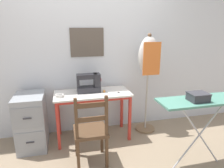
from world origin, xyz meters
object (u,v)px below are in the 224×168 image
object	(u,v)px
sewing_machine	(90,83)
scissors	(121,92)
fabric_bowl	(60,96)
wooden_chair	(91,132)
dress_form	(148,62)
filing_cabinet	(32,122)
thread_spool_near_machine	(104,91)
ironing_board	(204,103)
storage_box	(198,97)

from	to	relation	value
sewing_machine	scissors	bearing A→B (deg)	-18.39
fabric_bowl	wooden_chair	size ratio (longest dim) A/B	0.12
scissors	dress_form	distance (m)	0.64
wooden_chair	filing_cabinet	size ratio (longest dim) A/B	1.20
dress_form	fabric_bowl	bearing A→B (deg)	-175.02
sewing_machine	fabric_bowl	distance (m)	0.47
thread_spool_near_machine	dress_form	size ratio (longest dim) A/B	0.03
wooden_chair	filing_cabinet	bearing A→B (deg)	143.23
wooden_chair	ironing_board	size ratio (longest dim) A/B	0.88
fabric_bowl	filing_cabinet	xyz separation A→B (m)	(-0.40, 0.04, -0.36)
thread_spool_near_machine	ironing_board	xyz separation A→B (m)	(0.96, -0.94, 0.08)
sewing_machine	thread_spool_near_machine	distance (m)	0.24
fabric_bowl	filing_cabinet	distance (m)	0.55
wooden_chair	dress_form	bearing A→B (deg)	32.80
sewing_machine	storage_box	xyz separation A→B (m)	(1.05, -1.05, 0.07)
dress_form	storage_box	xyz separation A→B (m)	(0.15, -1.03, -0.23)
wooden_chair	storage_box	world-z (taller)	storage_box
dress_form	storage_box	distance (m)	1.06
sewing_machine	filing_cabinet	size ratio (longest dim) A/B	0.46
filing_cabinet	ironing_board	xyz separation A→B (m)	(2.01, -0.92, 0.44)
sewing_machine	storage_box	bearing A→B (deg)	-44.92
scissors	dress_form	xyz separation A→B (m)	(0.47, 0.13, 0.42)
thread_spool_near_machine	dress_form	distance (m)	0.81
fabric_bowl	dress_form	xyz separation A→B (m)	(1.34, 0.12, 0.40)
dress_form	ironing_board	world-z (taller)	dress_form
fabric_bowl	scissors	size ratio (longest dim) A/B	0.74
scissors	filing_cabinet	distance (m)	1.33
fabric_bowl	thread_spool_near_machine	size ratio (longest dim) A/B	2.50
dress_form	wooden_chair	bearing A→B (deg)	-147.20
sewing_machine	wooden_chair	bearing A→B (deg)	-97.83
sewing_machine	scissors	size ratio (longest dim) A/B	2.38
sewing_machine	thread_spool_near_machine	size ratio (longest dim) A/B	8.00
thread_spool_near_machine	scissors	bearing A→B (deg)	-16.72
scissors	sewing_machine	bearing A→B (deg)	161.61
sewing_machine	dress_form	bearing A→B (deg)	-1.26
filing_cabinet	dress_form	bearing A→B (deg)	2.53
filing_cabinet	ironing_board	bearing A→B (deg)	-24.67
scissors	fabric_bowl	bearing A→B (deg)	179.46
sewing_machine	fabric_bowl	size ratio (longest dim) A/B	3.20
ironing_board	storage_box	bearing A→B (deg)	-164.01
wooden_chair	scissors	bearing A→B (deg)	44.34
storage_box	wooden_chair	bearing A→B (deg)	161.23
scissors	storage_box	distance (m)	1.11
sewing_machine	fabric_bowl	bearing A→B (deg)	-162.74
storage_box	scissors	bearing A→B (deg)	124.25
sewing_machine	storage_box	distance (m)	1.49
wooden_chair	sewing_machine	bearing A→B (deg)	82.17
fabric_bowl	sewing_machine	bearing A→B (deg)	17.26
thread_spool_near_machine	storage_box	world-z (taller)	storage_box
wooden_chair	storage_box	xyz separation A→B (m)	(1.14, -0.39, 0.49)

